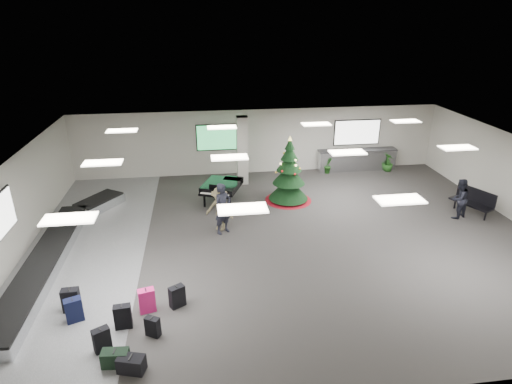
{
  "coord_description": "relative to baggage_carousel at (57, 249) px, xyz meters",
  "views": [
    {
      "loc": [
        -2.94,
        -13.29,
        7.5
      ],
      "look_at": [
        -0.99,
        1.0,
        1.44
      ],
      "focal_mm": 30.0,
      "sensor_mm": 36.0,
      "label": 1
    }
  ],
  "objects": [
    {
      "name": "ground",
      "position": [
        7.84,
        0.08,
        -0.21
      ],
      "size": [
        18.0,
        18.0,
        0.0
      ],
      "primitive_type": "plane",
      "color": "#33302E",
      "rests_on": "ground"
    },
    {
      "name": "room_envelope",
      "position": [
        7.46,
        0.75,
        2.12
      ],
      "size": [
        18.02,
        14.02,
        3.21
      ],
      "color": "beige",
      "rests_on": "ground"
    },
    {
      "name": "baggage_carousel",
      "position": [
        0.0,
        0.0,
        0.0
      ],
      "size": [
        2.28,
        9.71,
        0.43
      ],
      "color": "silver",
      "rests_on": "ground"
    },
    {
      "name": "service_counter",
      "position": [
        12.84,
        6.73,
        0.33
      ],
      "size": [
        4.05,
        0.65,
        1.08
      ],
      "color": "silver",
      "rests_on": "ground"
    },
    {
      "name": "suitcase_0",
      "position": [
        2.34,
        -4.77,
        0.1
      ],
      "size": [
        0.46,
        0.39,
        0.64
      ],
      "rotation": [
        0.0,
        0.0,
        0.51
      ],
      "color": "black",
      "rests_on": "ground"
    },
    {
      "name": "suitcase_1",
      "position": [
        2.72,
        -4.0,
        0.12
      ],
      "size": [
        0.45,
        0.26,
        0.69
      ],
      "rotation": [
        0.0,
        0.0,
        0.09
      ],
      "color": "black",
      "rests_on": "ground"
    },
    {
      "name": "pink_suitcase",
      "position": [
        3.27,
        -3.42,
        0.13
      ],
      "size": [
        0.48,
        0.35,
        0.7
      ],
      "rotation": [
        0.0,
        0.0,
        0.25
      ],
      "color": "#E31D73",
      "rests_on": "ground"
    },
    {
      "name": "suitcase_3",
      "position": [
        4.07,
        -3.31,
        0.1
      ],
      "size": [
        0.48,
        0.41,
        0.65
      ],
      "rotation": [
        0.0,
        0.0,
        0.54
      ],
      "color": "black",
      "rests_on": "ground"
    },
    {
      "name": "navy_suitcase",
      "position": [
        1.42,
        -3.56,
        0.12
      ],
      "size": [
        0.5,
        0.39,
        0.69
      ],
      "rotation": [
        0.0,
        0.0,
        0.36
      ],
      "color": "black",
      "rests_on": "ground"
    },
    {
      "name": "green_duffel",
      "position": [
        2.73,
        -5.31,
        -0.01
      ],
      "size": [
        0.63,
        0.35,
        0.43
      ],
      "rotation": [
        0.0,
        0.0,
        -0.08
      ],
      "color": "black",
      "rests_on": "ground"
    },
    {
      "name": "suitcase_7",
      "position": [
        3.5,
        -4.41,
        0.05
      ],
      "size": [
        0.41,
        0.35,
        0.55
      ],
      "rotation": [
        0.0,
        0.0,
        -0.53
      ],
      "color": "black",
      "rests_on": "ground"
    },
    {
      "name": "suitcase_8",
      "position": [
        1.23,
        -3.11,
        0.12
      ],
      "size": [
        0.47,
        0.28,
        0.69
      ],
      "rotation": [
        0.0,
        0.0,
        0.04
      ],
      "color": "black",
      "rests_on": "ground"
    },
    {
      "name": "black_duffel",
      "position": [
        3.11,
        -5.53,
        -0.01
      ],
      "size": [
        0.67,
        0.49,
        0.42
      ],
      "rotation": [
        0.0,
        0.0,
        -0.28
      ],
      "color": "black",
      "rests_on": "ground"
    },
    {
      "name": "christmas_tree",
      "position": [
        8.57,
        3.38,
        0.77
      ],
      "size": [
        2.01,
        2.01,
        2.87
      ],
      "color": "maroon",
      "rests_on": "ground"
    },
    {
      "name": "grand_piano",
      "position": [
        5.7,
        3.52,
        0.53
      ],
      "size": [
        1.95,
        2.2,
        1.04
      ],
      "rotation": [
        0.0,
        0.0,
        -0.38
      ],
      "color": "black",
      "rests_on": "ground"
    },
    {
      "name": "bench",
      "position": [
        15.63,
        1.03,
        0.38
      ],
      "size": [
        1.21,
        1.73,
        1.05
      ],
      "rotation": [
        0.0,
        0.0,
        0.42
      ],
      "color": "black",
      "rests_on": "ground"
    },
    {
      "name": "traveler_a",
      "position": [
        5.61,
        0.82,
        0.75
      ],
      "size": [
        0.84,
        0.78,
        1.93
      ],
      "primitive_type": "imported",
      "rotation": [
        0.0,
        0.0,
        0.61
      ],
      "color": "black",
      "rests_on": "ground"
    },
    {
      "name": "traveler_b",
      "position": [
        5.5,
        1.09,
        0.62
      ],
      "size": [
        1.24,
        1.05,
        1.67
      ],
      "primitive_type": "imported",
      "rotation": [
        0.0,
        0.0,
        -0.48
      ],
      "color": "olive",
      "rests_on": "ground"
    },
    {
      "name": "traveler_bench",
      "position": [
        14.82,
        0.83,
        0.6
      ],
      "size": [
        0.96,
        0.87,
        1.62
      ],
      "primitive_type": "imported",
      "rotation": [
        0.0,
        0.0,
        3.54
      ],
      "color": "black",
      "rests_on": "ground"
    },
    {
      "name": "potted_plant_left",
      "position": [
        11.26,
        6.45,
        0.18
      ],
      "size": [
        0.54,
        0.5,
        0.79
      ],
      "primitive_type": "imported",
      "rotation": [
        0.0,
        0.0,
        0.42
      ],
      "color": "#1B4616",
      "rests_on": "ground"
    },
    {
      "name": "potted_plant_right",
      "position": [
        14.39,
        6.34,
        0.23
      ],
      "size": [
        0.7,
        0.7,
        0.89
      ],
      "primitive_type": "imported",
      "rotation": [
        0.0,
        0.0,
        2.24
      ],
      "color": "#1B4616",
      "rests_on": "ground"
    }
  ]
}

